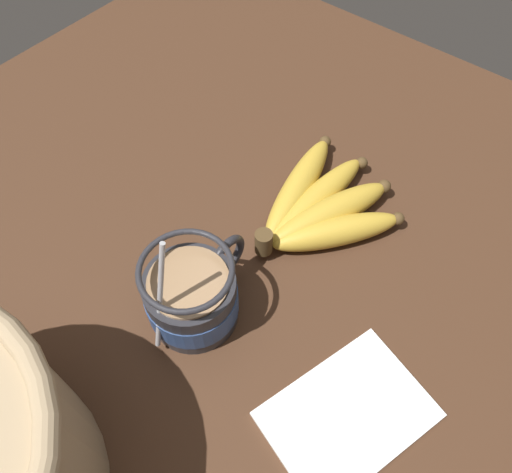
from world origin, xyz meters
TOP-DOWN VIEW (x-y plane):
  - table at (0.00, 0.00)cm, footprint 109.86×109.86cm
  - coffee_mug at (-2.92, 2.83)cm, footprint 13.54×9.34cm
  - banana_bunch at (15.80, 0.10)cm, footprint 19.69×16.68cm
  - napkin at (-1.84, -15.48)cm, footprint 17.45×14.44cm

SIDE VIEW (x-z plane):
  - table at x=0.00cm, z-range 0.00..3.12cm
  - napkin at x=-1.84cm, z-range 3.12..3.72cm
  - banana_bunch at x=15.80cm, z-range 2.78..7.00cm
  - coffee_mug at x=-2.92cm, z-range -0.79..14.50cm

